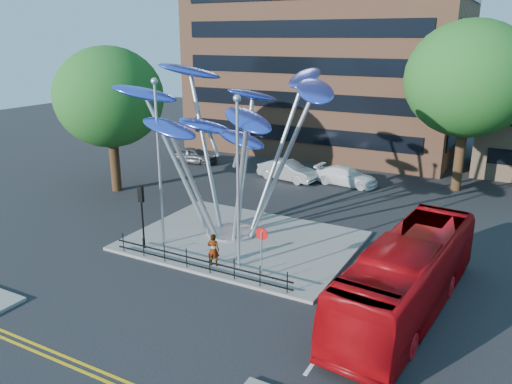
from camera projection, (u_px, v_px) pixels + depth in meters
The scene contains 17 objects.
ground at pixel (195, 293), 22.11m from camera, with size 120.00×120.00×0.00m, color black.
traffic_island at pixel (243, 241), 27.58m from camera, with size 12.00×9.00×0.15m, color slate.
double_yellow_near at pixel (94, 369), 17.07m from camera, with size 40.00×0.12×0.01m, color gold.
double_yellow_far at pixel (87, 374), 16.82m from camera, with size 40.00×0.12×0.01m, color gold.
tree_right at pixel (469, 79), 34.56m from camera, with size 8.80×8.80×12.11m.
tree_left at pixel (109, 97), 34.83m from camera, with size 7.60×7.60×10.32m.
leaf_sculpture at pixel (231, 115), 26.61m from camera, with size 12.72×9.54×9.51m.
street_lamp_left at pixel (158, 149), 25.49m from camera, with size 0.36×0.36×8.80m.
street_lamp_right at pixel (238, 168), 22.88m from camera, with size 0.36×0.36×8.30m.
traffic_light_island at pixel (141, 204), 25.70m from camera, with size 0.28×0.18×3.42m.
no_entry_sign_island at pixel (262, 244), 22.78m from camera, with size 0.60×0.10×2.45m.
pedestrian_railing_front at pixel (198, 262), 23.83m from camera, with size 10.00×0.06×1.00m.
red_bus at pixel (408, 276), 20.22m from camera, with size 2.69×11.48×3.20m, color #9E070C.
pedestrian at pixel (213, 250), 24.21m from camera, with size 0.60×0.39×1.65m, color gray.
parked_car_left at pixel (194, 155), 44.52m from camera, with size 1.69×4.20×1.43m, color #44474C.
parked_car_mid at pixel (288, 170), 39.22m from camera, with size 1.68×4.82×1.59m, color #B8BDC1.
parked_car_right at pixel (346, 176), 38.00m from camera, with size 1.95×4.79×1.39m, color white.
Camera 1 is at (11.77, -16.11, 10.88)m, focal length 35.00 mm.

